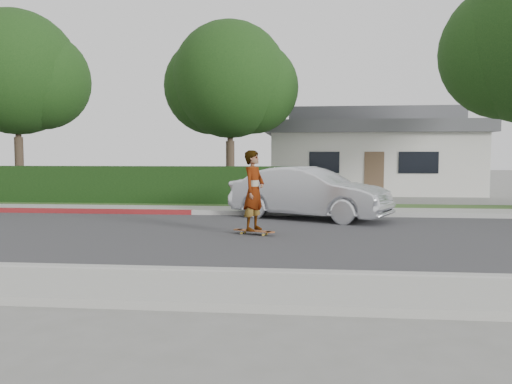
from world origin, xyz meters
TOP-DOWN VIEW (x-y plane):
  - ground at (0.00, 0.00)m, footprint 120.00×120.00m
  - road at (0.00, 0.00)m, footprint 60.00×8.00m
  - curb_near at (0.00, -4.10)m, footprint 60.00×0.20m
  - curb_far at (0.00, 4.10)m, footprint 60.00×0.20m
  - curb_red_section at (-5.00, 4.10)m, footprint 12.00×0.21m
  - sidewalk_far at (0.00, 5.00)m, footprint 60.00×1.60m
  - planting_strip at (0.00, 6.60)m, footprint 60.00×1.60m
  - hedge at (-3.00, 7.20)m, footprint 15.00×1.00m
  - tree_left at (-7.51, 8.69)m, footprint 5.99×5.21m
  - tree_center at (1.49, 9.19)m, footprint 5.66×4.84m
  - house at (8.00, 16.00)m, footprint 10.60×8.60m
  - skateboard at (3.42, 0.16)m, footprint 1.10×0.61m
  - skateboarder at (3.42, 0.16)m, footprint 0.69×0.82m
  - car_silver at (4.75, 3.39)m, footprint 5.03×3.49m

SIDE VIEW (x-z plane):
  - ground at x=0.00m, z-range 0.00..0.00m
  - road at x=0.00m, z-range 0.00..0.01m
  - planting_strip at x=0.00m, z-range 0.00..0.10m
  - sidewalk_far at x=0.00m, z-range 0.00..0.12m
  - curb_near at x=0.00m, z-range 0.00..0.15m
  - curb_far at x=0.00m, z-range 0.00..0.15m
  - curb_red_section at x=-5.00m, z-range 0.00..0.15m
  - skateboard at x=3.42m, z-range 0.05..0.15m
  - hedge at x=-3.00m, z-range 0.00..1.50m
  - car_silver at x=4.75m, z-range 0.00..1.57m
  - skateboarder at x=3.42m, z-range 0.11..2.03m
  - house at x=8.00m, z-range -0.05..4.25m
  - tree_center at x=1.49m, z-range 1.18..8.62m
  - tree_left at x=-7.51m, z-range 1.26..9.26m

